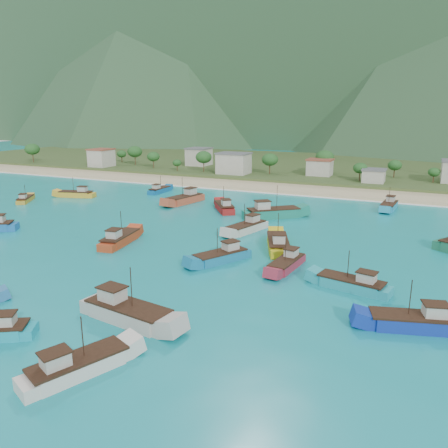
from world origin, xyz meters
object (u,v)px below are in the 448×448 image
at_px(boat_0, 224,208).
at_px(boat_1, 278,244).
at_px(boat_9, 287,264).
at_px(boat_7, 221,257).
at_px(boat_13, 185,199).
at_px(boat_20, 77,368).
at_px(boat_8, 272,213).
at_px(boat_24, 160,190).
at_px(boat_18, 352,285).
at_px(boat_25, 120,240).
at_px(boat_23, 127,313).
at_px(boat_10, 25,200).
at_px(boat_11, 389,206).
at_px(boat_26, 77,194).
at_px(boat_14, 415,323).
at_px(boat_16, 247,228).

xyz_separation_m(boat_0, boat_1, (22.16, -25.21, 0.07)).
bearing_deg(boat_9, boat_7, 13.19).
distance_m(boat_13, boat_20, 81.12).
height_order(boat_8, boat_24, boat_8).
bearing_deg(boat_18, boat_25, 95.92).
bearing_deg(boat_25, boat_8, 49.51).
bearing_deg(boat_23, boat_25, -132.88).
bearing_deg(boat_18, boat_10, 86.02).
xyz_separation_m(boat_11, boat_26, (-85.02, -20.39, 0.02)).
xyz_separation_m(boat_0, boat_11, (37.86, 19.07, -0.05)).
bearing_deg(boat_10, boat_26, 22.67).
bearing_deg(boat_8, boat_0, -138.98).
distance_m(boat_0, boat_20, 72.77).
bearing_deg(boat_25, boat_1, 8.94).
xyz_separation_m(boat_11, boat_14, (7.89, -66.85, 0.03)).
height_order(boat_10, boat_25, boat_25).
distance_m(boat_13, boat_26, 33.80).
xyz_separation_m(boat_13, boat_24, (-15.24, 10.96, -0.36)).
bearing_deg(boat_18, boat_7, 93.08).
xyz_separation_m(boat_14, boat_18, (-8.33, 8.82, -0.06)).
bearing_deg(boat_11, boat_24, 7.99).
distance_m(boat_8, boat_16, 14.15).
relative_size(boat_9, boat_25, 0.86).
relative_size(boat_8, boat_10, 1.51).
bearing_deg(boat_23, boat_14, 118.93).
xyz_separation_m(boat_0, boat_23, (14.26, -59.69, 0.15)).
bearing_deg(boat_14, boat_13, 33.08).
bearing_deg(boat_23, boat_16, -169.61).
bearing_deg(boat_11, boat_25, 55.32).
xyz_separation_m(boat_0, boat_20, (16.74, -70.82, -0.07)).
bearing_deg(boat_7, boat_1, -94.12).
bearing_deg(boat_14, boat_24, 34.12).
xyz_separation_m(boat_11, boat_23, (-23.60, -78.77, 0.20)).
bearing_deg(boat_8, boat_13, -142.98).
bearing_deg(boat_1, boat_24, 120.39).
xyz_separation_m(boat_1, boat_24, (-51.23, 40.49, -0.25)).
relative_size(boat_11, boat_25, 0.94).
bearing_deg(boat_14, boat_8, 19.57).
bearing_deg(boat_7, boat_16, -52.97).
bearing_deg(boat_26, boat_16, -119.14).
xyz_separation_m(boat_1, boat_14, (23.59, -22.57, -0.10)).
distance_m(boat_8, boat_14, 55.79).
bearing_deg(boat_24, boat_7, -48.21).
bearing_deg(boat_26, boat_25, -143.91).
xyz_separation_m(boat_0, boat_13, (-13.83, 4.31, 0.19)).
height_order(boat_7, boat_16, boat_16).
distance_m(boat_1, boat_9, 10.09).
bearing_deg(boat_20, boat_26, 155.72).
relative_size(boat_0, boat_13, 0.82).
bearing_deg(boat_8, boat_25, -70.81).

